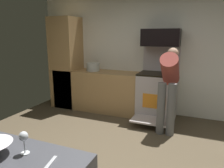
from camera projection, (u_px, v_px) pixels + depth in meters
ground_plane at (105, 167)px, 2.79m from camera, size 5.20×4.80×0.02m
wall_back at (149, 54)px, 4.60m from camera, size 5.20×0.12×2.60m
lower_cabinet_run at (105, 91)px, 4.80m from camera, size 2.40×0.60×0.90m
cabinet_column at (67, 63)px, 5.04m from camera, size 0.60×0.60×2.10m
oven_range at (157, 94)px, 4.33m from camera, size 0.76×1.06×1.48m
microwave at (161, 38)px, 4.16m from camera, size 0.74×0.38×0.34m
person_cook at (169, 82)px, 3.65m from camera, size 0.31×0.70×1.47m
wine_glass_extra at (24, 138)px, 1.41m from camera, size 0.06×0.06×0.16m
knife_paring at (47, 167)px, 1.28m from camera, size 0.07×0.23×0.01m
stock_pot at (93, 67)px, 4.79m from camera, size 0.30×0.30×0.19m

